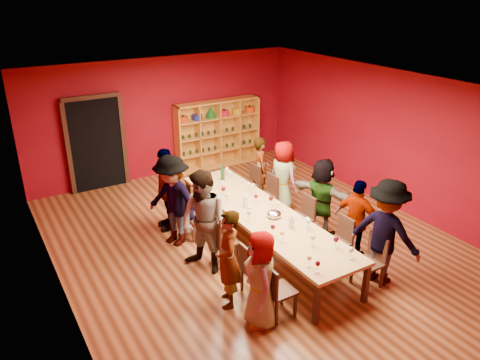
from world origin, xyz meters
The scene contains 52 objects.
room_shell centered at (0.00, 0.00, 1.50)m, with size 7.10×9.10×3.04m.
tasting_table centered at (0.00, 0.00, 0.70)m, with size 1.10×4.50×0.75m.
doorway centered at (-1.80, 4.43, 1.12)m, with size 1.40×0.17×2.30m.
shelving_unit centered at (1.40, 4.32, 0.98)m, with size 2.40×0.40×1.80m.
chair_person_left_0 centered at (-0.91, -1.72, 0.50)m, with size 0.42×0.42×0.89m.
person_left_0 centered at (-1.18, -1.72, 0.75)m, with size 0.73×0.40×1.50m, color #4A4A4F.
chair_person_left_1 centered at (-0.91, -1.09, 0.50)m, with size 0.42×0.42×0.89m.
person_left_1 centered at (-1.35, -1.09, 0.80)m, with size 0.58×0.43×1.59m, color beige.
chair_person_left_2 centered at (-0.91, -0.06, 0.50)m, with size 0.42×0.42×0.89m.
person_left_2 centered at (-1.22, -0.06, 0.92)m, with size 0.89×0.49×1.83m, color pink.
chair_person_left_3 centered at (-0.91, 1.04, 0.50)m, with size 0.42×0.42×0.89m.
person_left_3 centered at (-1.32, 1.04, 0.89)m, with size 1.15×0.48×1.79m, color #141637.
chair_person_left_4 centered at (-0.91, 1.68, 0.50)m, with size 0.42×0.42×0.89m.
person_left_4 centered at (-1.18, 1.68, 0.85)m, with size 1.00×0.46×1.71m, color beige.
chair_person_right_0 centered at (0.91, -1.87, 0.50)m, with size 0.42×0.42×0.89m.
person_right_0 centered at (1.15, -1.87, 0.91)m, with size 1.18×0.49×1.82m, color beige.
chair_person_right_1 centered at (0.91, -1.11, 0.50)m, with size 0.42×0.42×0.89m.
person_right_1 centered at (1.27, -1.11, 0.76)m, with size 0.89×0.40×1.51m, color #C68589.
chair_person_right_2 centered at (0.91, -0.07, 0.50)m, with size 0.42×0.42×0.89m.
person_right_2 centered at (1.34, -0.07, 0.78)m, with size 1.45×0.42×1.57m, color #577AB4.
chair_person_right_3 centered at (0.91, 1.14, 0.50)m, with size 0.42×0.42×0.89m.
person_right_3 centered at (1.28, 1.14, 0.79)m, with size 0.77×0.42×1.58m, color #D08B91.
chair_person_right_4 centered at (0.91, 1.85, 0.50)m, with size 0.42×0.42×0.89m.
person_right_4 centered at (1.17, 1.85, 0.75)m, with size 0.55×0.40×1.50m, color silver.
wine_glass_0 centered at (-0.35, 0.70, 0.90)m, with size 0.08×0.08×0.21m.
wine_glass_1 centered at (-0.32, 1.60, 0.89)m, with size 0.08×0.08×0.20m.
wine_glass_2 centered at (0.04, -1.39, 0.91)m, with size 0.09×0.09×0.22m.
wine_glass_3 centered at (-0.31, 1.86, 0.88)m, with size 0.07×0.07×0.18m.
wine_glass_4 centered at (0.29, -1.97, 0.90)m, with size 0.08×0.08×0.21m.
wine_glass_5 centered at (0.26, 0.90, 0.91)m, with size 0.09×0.09×0.22m.
wine_glass_6 centered at (0.12, 0.42, 0.88)m, with size 0.07×0.07×0.18m.
wine_glass_7 centered at (0.29, 0.16, 0.90)m, with size 0.08×0.08×0.21m.
wine_glass_8 centered at (0.31, -0.93, 0.91)m, with size 0.09×0.09×0.22m.
wine_glass_9 centered at (0.30, -0.07, 0.89)m, with size 0.08×0.08×0.19m.
wine_glass_10 centered at (-0.13, 1.30, 0.90)m, with size 0.08×0.08×0.20m.
wine_glass_11 centered at (0.36, 0.89, 0.88)m, with size 0.07×0.07×0.18m.
wine_glass_12 centered at (-0.26, 0.03, 0.88)m, with size 0.07×0.07×0.19m.
wine_glass_13 centered at (-0.37, -1.99, 0.89)m, with size 0.08×0.08×0.19m.
wine_glass_14 centered at (-0.30, -0.76, 0.89)m, with size 0.08×0.08×0.20m.
wine_glass_15 centered at (0.30, -1.63, 0.90)m, with size 0.08×0.08×0.21m.
wine_glass_16 centered at (0.30, 1.72, 0.88)m, with size 0.07×0.07×0.18m.
wine_glass_17 centered at (-0.29, -1.02, 0.90)m, with size 0.08×0.08×0.20m.
wine_glass_18 centered at (-0.38, -0.15, 0.91)m, with size 0.09×0.09×0.22m.
wine_glass_19 centered at (-0.10, -0.46, 0.90)m, with size 0.09×0.09×0.21m.
wine_glass_20 centered at (-0.27, 0.99, 0.90)m, with size 0.09×0.09×0.21m.
wine_glass_21 centered at (0.32, 1.88, 0.90)m, with size 0.08×0.08×0.21m.
wine_glass_22 centered at (0.33, -0.87, 0.90)m, with size 0.09×0.09×0.21m.
wine_glass_23 centered at (-0.38, -1.81, 0.89)m, with size 0.08×0.08×0.19m.
spittoon_bowl centered at (0.08, -0.25, 0.81)m, with size 0.27×0.27×0.15m, color #B8BABF.
carafe_a centered at (-0.15, 0.36, 0.87)m, with size 0.13×0.13×0.27m.
carafe_b centered at (0.11, -0.73, 0.87)m, with size 0.12×0.12×0.26m.
wine_bottle centered at (0.13, 1.73, 0.88)m, with size 0.11×0.11×0.35m.
Camera 1 is at (-4.29, -6.34, 4.64)m, focal length 35.00 mm.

